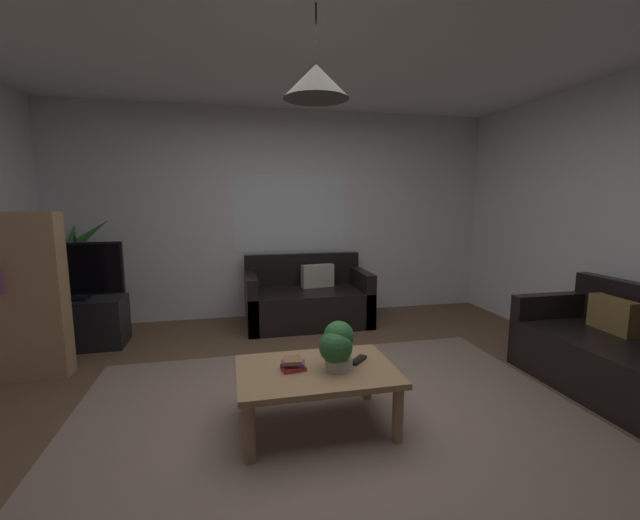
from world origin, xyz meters
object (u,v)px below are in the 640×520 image
at_px(remote_on_table_0, 358,360).
at_px(bookshelf_corner, 17,297).
at_px(couch_under_window, 307,301).
at_px(couch_right_side, 622,359).
at_px(pendant_lamp, 316,81).
at_px(coffee_table, 316,377).
at_px(book_on_table_1, 293,363).
at_px(book_on_table_2, 292,360).
at_px(tv_stand, 78,323).
at_px(potted_palm_corner, 75,280).
at_px(potted_plant_on_table, 337,345).
at_px(tv, 72,271).
at_px(book_on_table_0, 293,368).

relative_size(remote_on_table_0, bookshelf_corner, 0.11).
bearing_deg(couch_under_window, couch_right_side, -48.55).
xyz_separation_m(couch_right_side, pendant_lamp, (-2.40, 0.06, 1.91)).
xyz_separation_m(couch_right_side, coffee_table, (-2.40, 0.06, 0.07)).
xyz_separation_m(book_on_table_1, pendant_lamp, (0.15, -0.02, 1.74)).
relative_size(book_on_table_2, tv_stand, 0.13).
distance_m(book_on_table_1, potted_palm_corner, 3.16).
distance_m(potted_palm_corner, bookshelf_corner, 1.17).
height_order(book_on_table_2, potted_plant_on_table, potted_plant_on_table).
bearing_deg(tv, potted_plant_on_table, -41.84).
height_order(book_on_table_0, remote_on_table_0, book_on_table_0).
bearing_deg(book_on_table_0, book_on_table_1, 97.85).
relative_size(couch_right_side, potted_palm_corner, 1.11).
height_order(couch_right_side, book_on_table_0, couch_right_side).
bearing_deg(book_on_table_1, book_on_table_0, -82.15).
relative_size(couch_under_window, couch_right_side, 0.99).
xyz_separation_m(potted_plant_on_table, tv, (-2.20, 1.97, 0.23)).
height_order(book_on_table_1, pendant_lamp, pendant_lamp).
height_order(book_on_table_0, book_on_table_2, book_on_table_2).
bearing_deg(potted_palm_corner, book_on_table_1, -49.27).
bearing_deg(coffee_table, tv_stand, 136.55).
relative_size(book_on_table_2, remote_on_table_0, 0.74).
bearing_deg(remote_on_table_0, coffee_table, 53.69).
bearing_deg(couch_right_side, bookshelf_corner, -105.81).
height_order(remote_on_table_0, tv, tv).
distance_m(book_on_table_2, potted_palm_corner, 3.16).
xyz_separation_m(book_on_table_0, book_on_table_1, (-0.00, 0.01, 0.03)).
xyz_separation_m(book_on_table_1, tv, (-1.91, 1.91, 0.36)).
distance_m(couch_under_window, potted_plant_on_table, 2.30).
xyz_separation_m(book_on_table_1, bookshelf_corner, (-2.10, 1.23, 0.26)).
height_order(couch_right_side, tv, tv).
relative_size(book_on_table_1, potted_plant_on_table, 0.48).
xyz_separation_m(book_on_table_0, tv, (-1.91, 1.92, 0.38)).
bearing_deg(book_on_table_0, tv, 134.86).
relative_size(book_on_table_2, tv, 0.13).
xyz_separation_m(book_on_table_2, remote_on_table_0, (0.46, 0.03, -0.05)).
xyz_separation_m(book_on_table_2, tv_stand, (-1.91, 1.94, -0.22)).
bearing_deg(potted_palm_corner, coffee_table, -47.51).
height_order(couch_under_window, potted_palm_corner, potted_palm_corner).
height_order(remote_on_table_0, potted_plant_on_table, potted_plant_on_table).
bearing_deg(coffee_table, book_on_table_2, 173.71).
height_order(potted_plant_on_table, pendant_lamp, pendant_lamp).
xyz_separation_m(coffee_table, book_on_table_2, (-0.16, 0.02, 0.12)).
distance_m(couch_under_window, book_on_table_1, 2.28).
bearing_deg(potted_palm_corner, bookshelf_corner, -91.77).
distance_m(book_on_table_1, tv, 2.73).
xyz_separation_m(tv, bookshelf_corner, (-0.19, -0.68, -0.09)).
xyz_separation_m(remote_on_table_0, pendant_lamp, (-0.30, -0.05, 1.77)).
relative_size(potted_palm_corner, pendant_lamp, 2.50).
bearing_deg(bookshelf_corner, coffee_table, -29.15).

